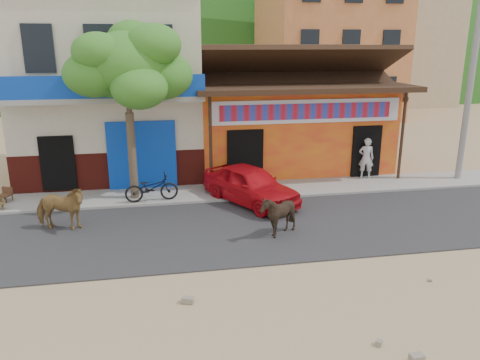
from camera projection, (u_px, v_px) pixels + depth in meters
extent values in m
plane|color=#9E825B|center=(312.00, 263.00, 11.91)|extent=(120.00, 120.00, 0.00)
cube|color=#28282B|center=(285.00, 226.00, 14.27)|extent=(60.00, 5.00, 0.04)
cube|color=gray|center=(260.00, 190.00, 17.56)|extent=(60.00, 2.00, 0.12)
cube|color=orange|center=(284.00, 125.00, 21.19)|extent=(8.00, 6.00, 3.60)
cube|color=beige|center=(111.00, 90.00, 19.42)|extent=(7.00, 6.00, 7.00)
cube|color=#CC723F|center=(327.00, 34.00, 34.41)|extent=(9.00, 9.00, 12.00)
cube|color=tan|center=(398.00, 47.00, 41.90)|extent=(8.00, 8.00, 10.00)
cylinder|color=gray|center=(471.00, 77.00, 17.82)|extent=(0.24, 0.24, 8.00)
imported|color=olive|center=(60.00, 208.00, 13.72)|extent=(1.73, 1.09, 1.35)
imported|color=black|center=(278.00, 215.00, 13.32)|extent=(1.27, 1.16, 1.27)
imported|color=red|center=(250.00, 185.00, 16.06)|extent=(3.29, 4.13, 1.32)
imported|color=black|center=(151.00, 188.00, 16.06)|extent=(1.86, 0.81, 0.95)
imported|color=silver|center=(366.00, 158.00, 18.74)|extent=(0.70, 0.57, 1.64)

